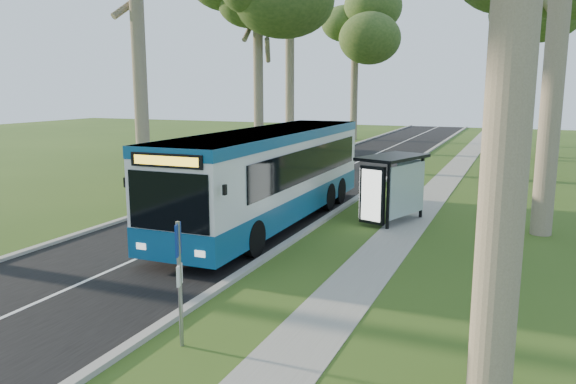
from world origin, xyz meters
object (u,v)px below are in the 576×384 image
object	(u,v)px
bus	(270,176)
bus_stop_sign	(179,269)
litter_bin	(371,195)
bus_shelter	(394,177)
car_white	(313,141)
car_silver	(301,145)

from	to	relation	value
bus	bus_stop_sign	bearing A→B (deg)	-75.72
bus_stop_sign	litter_bin	size ratio (longest dim) A/B	2.65
bus_shelter	litter_bin	world-z (taller)	bus_shelter
bus_stop_sign	car_white	size ratio (longest dim) A/B	0.51
bus	litter_bin	distance (m)	5.42
bus_stop_sign	car_white	distance (m)	34.15
bus	car_silver	distance (m)	22.09
bus	car_white	bearing A→B (deg)	106.10
litter_bin	car_white	bearing A→B (deg)	117.04
bus	car_silver	size ratio (longest dim) A/B	3.20
bus	bus_stop_sign	distance (m)	10.11
car_silver	car_white	bearing A→B (deg)	106.95
car_white	litter_bin	bearing A→B (deg)	-49.63
bus_stop_sign	litter_bin	bearing A→B (deg)	69.78
bus_shelter	car_silver	bearing A→B (deg)	138.73
bus_shelter	car_silver	size ratio (longest dim) A/B	0.79
bus	car_silver	bearing A→B (deg)	108.03
car_silver	litter_bin	bearing A→B (deg)	-38.73
bus	car_white	size ratio (longest dim) A/B	2.68
bus_shelter	litter_bin	distance (m)	3.45
litter_bin	car_silver	bearing A→B (deg)	120.34
bus	car_white	distance (m)	24.05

